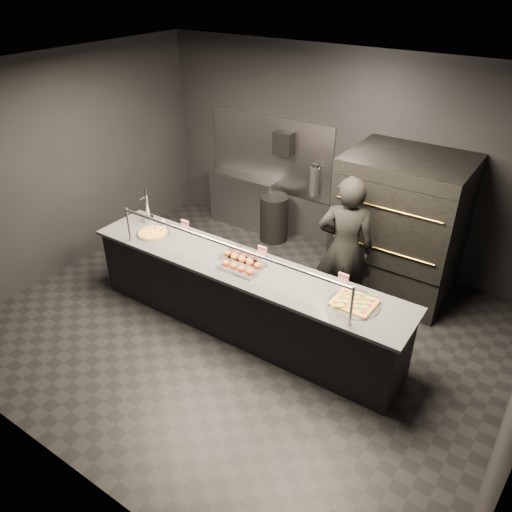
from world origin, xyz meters
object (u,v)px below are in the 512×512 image
fire_extinguisher (314,181)px  square_pizza (354,303)px  towel_dispenser (284,143)px  round_pizza (153,233)px  service_counter (242,297)px  pizza_oven (400,226)px  trash_bin (274,218)px  prep_shelf (244,200)px  slider_tray_b (242,265)px  slider_tray_a (242,255)px  worker (345,249)px  beer_tap (148,212)px

fire_extinguisher → square_pizza: fire_extinguisher is taller
towel_dispenser → round_pizza: size_ratio=0.81×
service_counter → pizza_oven: (1.20, 1.90, 0.50)m
trash_bin → service_counter: bearing=-67.3°
prep_shelf → towel_dispenser: (0.70, 0.07, 1.10)m
square_pizza → trash_bin: 3.18m
round_pizza → slider_tray_b: bearing=-0.3°
slider_tray_a → slider_tray_b: bearing=-54.9°
slider_tray_a → prep_shelf: bearing=124.6°
slider_tray_a → worker: worker is taller
slider_tray_a → beer_tap: bearing=178.2°
round_pizza → worker: 2.44m
pizza_oven → beer_tap: (-2.87, -1.70, 0.11)m
service_counter → slider_tray_b: bearing=-49.3°
towel_dispenser → trash_bin: bearing=-90.0°
fire_extinguisher → beer_tap: size_ratio=0.95×
towel_dispenser → trash_bin: size_ratio=0.46×
slider_tray_b → worker: 1.30m
round_pizza → slider_tray_b: slider_tray_b is taller
fire_extinguisher → worker: (1.19, -1.42, -0.12)m
beer_tap → trash_bin: beer_tap is taller
beer_tap → round_pizza: (0.29, -0.23, -0.14)m
pizza_oven → square_pizza: size_ratio=3.59×
prep_shelf → slider_tray_a: bearing=-55.4°
slider_tray_a → trash_bin: bearing=111.8°
slider_tray_a → square_pizza: size_ratio=0.97×
square_pizza → prep_shelf: bearing=142.6°
prep_shelf → fire_extinguisher: bearing=3.7°
pizza_oven → slider_tray_a: size_ratio=3.71×
slider_tray_a → towel_dispenser: bearing=109.6°
beer_tap → square_pizza: bearing=-3.1°
prep_shelf → round_pizza: round_pizza is taller
trash_bin → slider_tray_a: bearing=-68.2°
towel_dispenser → worker: worker is taller
square_pizza → trash_bin: (-2.30, 2.12, -0.56)m
towel_dispenser → slider_tray_a: towel_dispenser is taller
service_counter → fire_extinguisher: bearing=98.3°
service_counter → round_pizza: 1.46m
pizza_oven → slider_tray_b: 2.26m
trash_bin → prep_shelf: bearing=166.3°
service_counter → trash_bin: service_counter is taller
pizza_oven → worker: 0.98m
beer_tap → square_pizza: (3.07, -0.17, -0.13)m
round_pizza → beer_tap: bearing=141.6°
service_counter → fire_extinguisher: size_ratio=8.12×
towel_dispenser → square_pizza: towel_dispenser is taller
pizza_oven → worker: (-0.36, -0.91, -0.03)m
trash_bin → slider_tray_b: bearing=-66.9°
service_counter → square_pizza: size_ratio=7.70×
prep_shelf → beer_tap: size_ratio=2.25×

